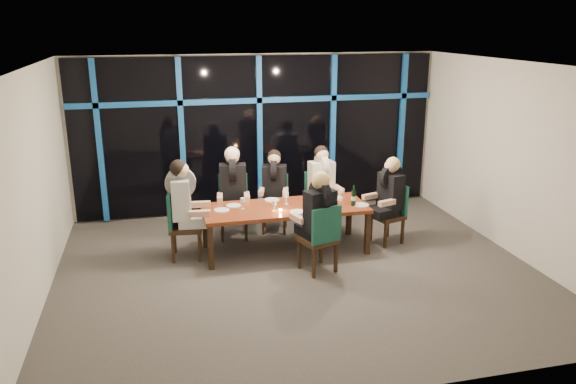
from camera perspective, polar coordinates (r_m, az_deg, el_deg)
The scene contains 29 objects.
room at distance 7.82m, azimuth 1.04°, elevation 5.60°, with size 7.04×7.00×3.02m.
window_wall at distance 10.72m, azimuth -2.89°, elevation 6.10°, with size 6.86×0.43×2.94m.
dining_table at distance 8.92m, azimuth -0.30°, elevation -1.90°, with size 2.60×1.00×0.75m.
chair_far_left at distance 9.63m, azimuth -5.56°, elevation -1.06°, with size 0.56×0.56×1.07m.
chair_far_mid at distance 9.89m, azimuth -1.36°, elevation -0.77°, with size 0.57×0.57×0.99m.
chair_far_right at distance 9.96m, azimuth 3.26°, elevation -0.52°, with size 0.53×0.53×1.03m.
chair_end_left at distance 8.84m, azimuth -10.98°, elevation -2.95°, with size 0.55×0.55×1.08m.
chair_end_right at distance 9.49m, azimuth 10.49°, elevation -1.81°, with size 0.58×0.58×1.00m.
chair_near_mid at distance 8.18m, azimuth 3.42°, elevation -4.43°, with size 0.61×0.61×1.05m.
diner_far_left at distance 9.42m, azimuth -5.63°, elevation 1.22°, with size 0.57×0.70×1.05m.
diner_far_mid at distance 9.69m, azimuth -1.41°, elevation 1.30°, with size 0.58×0.67×0.97m.
diner_far_right at distance 9.77m, azimuth 3.50°, elevation 1.62°, with size 0.54×0.67×1.01m.
diner_end_left at distance 8.70m, azimuth -10.53°, elevation -0.30°, with size 0.70×0.57×1.05m.
diner_end_right at distance 9.32m, azimuth 10.23°, elevation 0.40°, with size 0.68×0.59×0.97m.
diner_near_mid at distance 8.11m, azimuth 3.11°, elevation -1.51°, with size 0.62×0.71×1.02m.
plate_far_left at distance 8.96m, azimuth -5.53°, elevation -1.39°, with size 0.24×0.24×0.01m, color white.
plate_far_mid at distance 9.21m, azimuth -1.64°, elevation -0.80°, with size 0.24×0.24×0.01m, color white.
plate_far_right at distance 9.34m, azimuth 4.83°, elevation -0.59°, with size 0.24×0.24×0.01m, color white.
plate_end_left at distance 8.77m, azimuth -6.76°, elevation -1.84°, with size 0.24×0.24×0.01m, color white.
plate_end_right at distance 9.03m, azimuth 7.46°, elevation -1.31°, with size 0.24×0.24×0.01m, color white.
plate_near_mid at distance 8.63m, azimuth 0.98°, elevation -2.02°, with size 0.24×0.24×0.01m, color white.
wine_bottle at distance 8.97m, azimuth 6.68°, elevation -0.58°, with size 0.08×0.08×0.34m.
water_pitcher at distance 8.97m, azimuth 4.58°, elevation -0.67°, with size 0.13×0.12×0.21m.
tea_light at distance 8.68m, azimuth -0.78°, elevation -1.85°, with size 0.05×0.05×0.03m, color #FFA84C.
wine_glass_a at distance 8.64m, azimuth -1.44°, elevation -1.17°, with size 0.07×0.07×0.18m.
wine_glass_b at distance 8.99m, azimuth -0.16°, elevation -0.34°, with size 0.07×0.07×0.19m.
wine_glass_c at distance 8.85m, azimuth 2.25°, elevation -0.65°, with size 0.07×0.07×0.19m.
wine_glass_d at distance 8.77m, azimuth -4.63°, elevation -0.91°, with size 0.07×0.07×0.18m.
wine_glass_e at distance 9.20m, azimuth 5.42°, elevation -0.09°, with size 0.07×0.07×0.18m.
Camera 1 is at (-1.94, -7.42, 3.56)m, focal length 35.00 mm.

